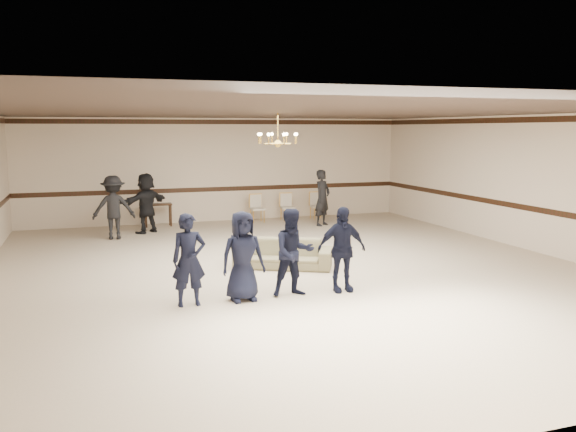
{
  "coord_description": "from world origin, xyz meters",
  "views": [
    {
      "loc": [
        -3.94,
        -11.24,
        2.86
      ],
      "look_at": [
        -0.28,
        -0.5,
        1.2
      ],
      "focal_mm": 37.07,
      "sensor_mm": 36.0,
      "label": 1
    }
  ],
  "objects_px": {
    "boy_d": "(342,249)",
    "boy_b": "(243,256)",
    "chandelier": "(278,128)",
    "settee": "(283,254)",
    "banquet_chair_left": "(257,209)",
    "console_table": "(158,215)",
    "banquet_chair_right": "(317,206)",
    "boy_a": "(189,260)",
    "adult_left": "(114,208)",
    "banquet_chair_mid": "(288,207)",
    "adult_mid": "(146,203)",
    "boy_c": "(294,253)",
    "adult_right": "(322,198)"
  },
  "relations": [
    {
      "from": "adult_left",
      "to": "banquet_chair_right",
      "type": "height_order",
      "value": "adult_left"
    },
    {
      "from": "settee",
      "to": "banquet_chair_left",
      "type": "relative_size",
      "value": 2.36
    },
    {
      "from": "boy_a",
      "to": "banquet_chair_left",
      "type": "height_order",
      "value": "boy_a"
    },
    {
      "from": "boy_a",
      "to": "boy_b",
      "type": "distance_m",
      "value": 0.9
    },
    {
      "from": "adult_left",
      "to": "adult_mid",
      "type": "height_order",
      "value": "same"
    },
    {
      "from": "boy_d",
      "to": "settee",
      "type": "xyz_separation_m",
      "value": [
        -0.4,
        2.07,
        -0.47
      ]
    },
    {
      "from": "chandelier",
      "to": "banquet_chair_left",
      "type": "distance_m",
      "value": 5.92
    },
    {
      "from": "boy_d",
      "to": "banquet_chair_mid",
      "type": "relative_size",
      "value": 1.78
    },
    {
      "from": "chandelier",
      "to": "banquet_chair_left",
      "type": "bearing_deg",
      "value": 78.97
    },
    {
      "from": "adult_left",
      "to": "banquet_chair_mid",
      "type": "xyz_separation_m",
      "value": [
        5.33,
        1.53,
        -0.41
      ]
    },
    {
      "from": "boy_b",
      "to": "adult_left",
      "type": "distance_m",
      "value": 6.8
    },
    {
      "from": "boy_d",
      "to": "adult_right",
      "type": "relative_size",
      "value": 0.91
    },
    {
      "from": "banquet_chair_mid",
      "to": "console_table",
      "type": "distance_m",
      "value": 4.01
    },
    {
      "from": "boy_c",
      "to": "boy_d",
      "type": "xyz_separation_m",
      "value": [
        0.9,
        -0.0,
        0.0
      ]
    },
    {
      "from": "settee",
      "to": "banquet_chair_right",
      "type": "xyz_separation_m",
      "value": [
        3.16,
        6.02,
        0.13
      ]
    },
    {
      "from": "boy_d",
      "to": "adult_mid",
      "type": "distance_m",
      "value": 7.74
    },
    {
      "from": "chandelier",
      "to": "console_table",
      "type": "xyz_separation_m",
      "value": [
        -1.97,
        5.49,
        -2.54
      ]
    },
    {
      "from": "boy_d",
      "to": "banquet_chair_mid",
      "type": "distance_m",
      "value": 8.29
    },
    {
      "from": "boy_d",
      "to": "adult_mid",
      "type": "relative_size",
      "value": 0.91
    },
    {
      "from": "adult_left",
      "to": "banquet_chair_mid",
      "type": "bearing_deg",
      "value": -160.86
    },
    {
      "from": "boy_c",
      "to": "boy_d",
      "type": "bearing_deg",
      "value": 1.04
    },
    {
      "from": "chandelier",
      "to": "boy_a",
      "type": "relative_size",
      "value": 0.62
    },
    {
      "from": "banquet_chair_right",
      "to": "boy_a",
      "type": "bearing_deg",
      "value": -120.01
    },
    {
      "from": "boy_b",
      "to": "settee",
      "type": "relative_size",
      "value": 0.76
    },
    {
      "from": "adult_mid",
      "to": "boy_c",
      "type": "bearing_deg",
      "value": 69.95
    },
    {
      "from": "adult_left",
      "to": "banquet_chair_left",
      "type": "distance_m",
      "value": 4.61
    },
    {
      "from": "boy_b",
      "to": "adult_left",
      "type": "relative_size",
      "value": 0.91
    },
    {
      "from": "chandelier",
      "to": "boy_b",
      "type": "distance_m",
      "value": 3.83
    },
    {
      "from": "boy_a",
      "to": "banquet_chair_left",
      "type": "relative_size",
      "value": 1.78
    },
    {
      "from": "adult_right",
      "to": "console_table",
      "type": "height_order",
      "value": "adult_right"
    },
    {
      "from": "boy_a",
      "to": "banquet_chair_right",
      "type": "xyz_separation_m",
      "value": [
        5.46,
        8.09,
        -0.33
      ]
    },
    {
      "from": "adult_mid",
      "to": "banquet_chair_mid",
      "type": "height_order",
      "value": "adult_mid"
    },
    {
      "from": "banquet_chair_left",
      "to": "console_table",
      "type": "height_order",
      "value": "banquet_chair_left"
    },
    {
      "from": "settee",
      "to": "adult_right",
      "type": "xyz_separation_m",
      "value": [
        2.83,
        4.79,
        0.54
      ]
    },
    {
      "from": "adult_left",
      "to": "adult_mid",
      "type": "distance_m",
      "value": 1.14
    },
    {
      "from": "boy_a",
      "to": "settee",
      "type": "relative_size",
      "value": 0.76
    },
    {
      "from": "console_table",
      "to": "adult_left",
      "type": "bearing_deg",
      "value": -126.66
    },
    {
      "from": "settee",
      "to": "adult_left",
      "type": "distance_m",
      "value": 5.53
    },
    {
      "from": "boy_a",
      "to": "boy_c",
      "type": "bearing_deg",
      "value": -0.74
    },
    {
      "from": "adult_left",
      "to": "adult_mid",
      "type": "bearing_deg",
      "value": -138.99
    },
    {
      "from": "boy_c",
      "to": "banquet_chair_left",
      "type": "height_order",
      "value": "boy_c"
    },
    {
      "from": "boy_a",
      "to": "boy_b",
      "type": "bearing_deg",
      "value": -0.74
    },
    {
      "from": "boy_d",
      "to": "banquet_chair_left",
      "type": "distance_m",
      "value": 8.13
    },
    {
      "from": "adult_left",
      "to": "banquet_chair_left",
      "type": "bearing_deg",
      "value": -157.42
    },
    {
      "from": "settee",
      "to": "adult_mid",
      "type": "xyz_separation_m",
      "value": [
        -2.27,
        5.19,
        0.54
      ]
    },
    {
      "from": "adult_right",
      "to": "banquet_chair_mid",
      "type": "height_order",
      "value": "adult_right"
    },
    {
      "from": "adult_left",
      "to": "adult_right",
      "type": "xyz_separation_m",
      "value": [
        6.0,
        0.3,
        0.0
      ]
    },
    {
      "from": "boy_d",
      "to": "boy_b",
      "type": "bearing_deg",
      "value": -177.63
    },
    {
      "from": "boy_a",
      "to": "banquet_chair_mid",
      "type": "distance_m",
      "value": 9.24
    },
    {
      "from": "boy_c",
      "to": "adult_left",
      "type": "distance_m",
      "value": 7.09
    }
  ]
}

